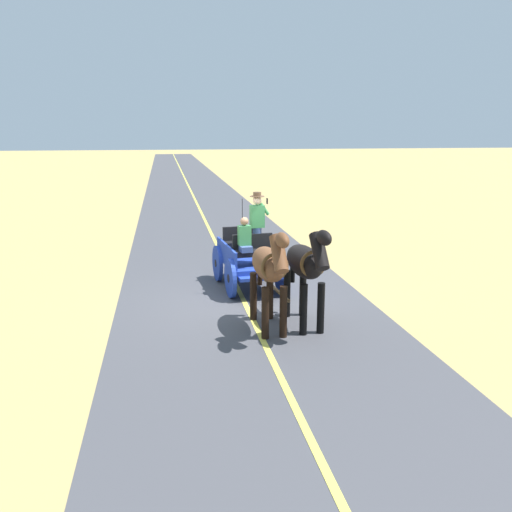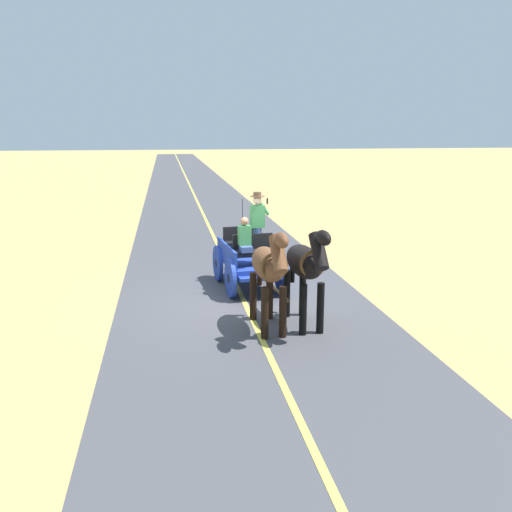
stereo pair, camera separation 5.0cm
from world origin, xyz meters
The scene contains 6 objects.
ground_plane centered at (0.00, 0.00, 0.00)m, with size 200.00×200.00×0.00m, color tan.
road_surface centered at (0.00, 0.00, 0.00)m, with size 5.95×160.00×0.01m, color #424247.
road_centre_stripe centered at (0.00, 0.00, 0.01)m, with size 0.12×160.00×0.00m, color #DBCC4C.
horse_drawn_carriage centered at (-0.31, -0.90, 0.82)m, with size 1.65×4.52×2.50m.
horse_near_side centered at (-1.00, 2.08, 1.32)m, with size 0.67×2.14×2.21m.
horse_off_side centered at (-0.23, 2.16, 1.32)m, with size 0.63×2.13×2.21m.
Camera 2 is at (1.73, 12.14, 3.99)m, focal length 37.04 mm.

